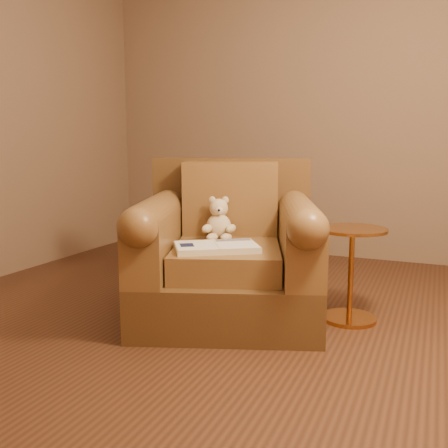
% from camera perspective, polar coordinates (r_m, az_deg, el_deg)
% --- Properties ---
extents(floor, '(4.00, 4.00, 0.00)m').
position_cam_1_polar(floor, '(3.12, -0.49, -10.61)').
color(floor, '#4C2B1A').
rests_on(floor, ground).
extents(room, '(4.02, 4.02, 2.71)m').
position_cam_1_polar(room, '(3.01, -0.54, 21.81)').
color(room, '#866952').
rests_on(room, ground).
extents(armchair, '(1.35, 1.31, 0.96)m').
position_cam_1_polar(armchair, '(3.08, 0.45, -3.66)').
color(armchair, brown).
rests_on(armchair, floor).
extents(teddy_bear, '(0.20, 0.23, 0.28)m').
position_cam_1_polar(teddy_bear, '(3.14, -0.59, 0.11)').
color(teddy_bear, beige).
rests_on(teddy_bear, armchair).
extents(guidebook, '(0.54, 0.49, 0.04)m').
position_cam_1_polar(guidebook, '(2.83, -0.88, -2.66)').
color(guidebook, beige).
rests_on(guidebook, armchair).
extents(side_table, '(0.40, 0.40, 0.57)m').
position_cam_1_polar(side_table, '(3.08, 14.31, -5.25)').
color(side_table, '#BE7A34').
rests_on(side_table, floor).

